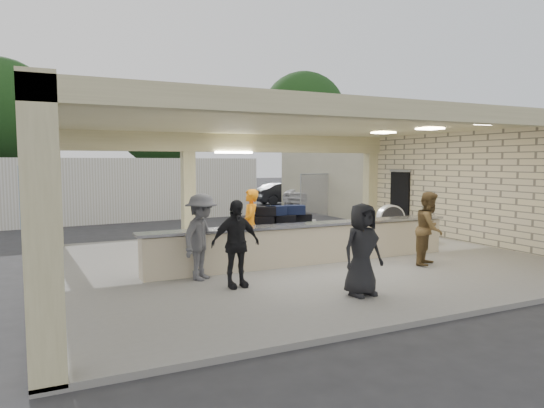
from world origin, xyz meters
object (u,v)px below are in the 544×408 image
drum_fan (391,219)px  passenger_b (236,244)px  container_white (118,189)px  baggage_handler (250,225)px  passenger_d (362,249)px  passenger_c (202,237)px  passenger_a (429,228)px  car_white_b (367,193)px  luggage_cart (280,228)px  baggage_counter (307,243)px  car_white_a (325,195)px  car_dark (286,193)px

drum_fan → passenger_b: size_ratio=0.59×
drum_fan → container_white: 11.99m
baggage_handler → passenger_d: size_ratio=1.05×
passenger_c → container_white: size_ratio=0.14×
passenger_c → passenger_d: 3.36m
passenger_a → car_white_b: 17.87m
passenger_b → passenger_a: bearing=-3.7°
luggage_cart → container_white: size_ratio=0.20×
baggage_counter → passenger_b: (-2.39, -1.37, 0.38)m
baggage_counter → luggage_cart: bearing=102.8°
passenger_d → luggage_cart: bearing=81.0°
baggage_counter → car_white_b: bearing=49.2°
baggage_handler → passenger_a: (3.74, -2.19, -0.02)m
baggage_handler → car_white_a: baggage_handler is taller
passenger_a → car_white_a: passenger_a is taller
passenger_c → car_dark: 19.68m
passenger_b → car_dark: bearing=56.9°
passenger_b → passenger_d: bearing=-42.6°
car_white_a → car_white_b: 3.48m
drum_fan → car_dark: size_ratio=0.26×
passenger_a → container_white: size_ratio=0.14×
baggage_handler → car_white_b: size_ratio=0.41×
baggage_counter → passenger_c: passenger_c is taller
car_white_b → passenger_b: bearing=124.2°
passenger_b → passenger_d: size_ratio=1.01×
baggage_handler → passenger_d: baggage_handler is taller
car_white_a → container_white: 11.41m
car_white_a → passenger_d: bearing=130.3°
baggage_counter → container_white: size_ratio=0.65×
drum_fan → car_dark: bearing=90.5°
passenger_b → container_white: (-0.42, 13.38, 0.40)m
car_dark → baggage_handler: bearing=148.7°
luggage_cart → baggage_handler: bearing=-154.1°
luggage_cart → drum_fan: (5.01, 1.74, -0.20)m
container_white → passenger_b: bearing=-93.5°
baggage_handler → passenger_b: size_ratio=1.04×
passenger_a → car_dark: 18.29m
car_white_a → car_dark: 3.22m
drum_fan → passenger_a: bearing=-105.5°
luggage_cart → passenger_a: bearing=-28.6°
passenger_a → passenger_d: size_ratio=1.03×
passenger_d → car_white_a: 18.37m
passenger_b → car_white_a: bearing=49.5°
luggage_cart → container_white: 11.30m
car_white_b → car_white_a: bearing=89.9°
car_white_a → car_white_b: (3.39, 0.75, -0.00)m
passenger_d → car_white_b: size_ratio=0.39×
luggage_cart → car_dark: (7.86, 15.15, -0.19)m
baggage_handler → car_white_a: (9.70, 12.28, -0.30)m
baggage_counter → passenger_b: passenger_b is taller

